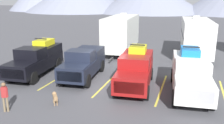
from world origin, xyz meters
The scene contains 14 objects.
ground_plane centered at (0.00, 0.00, 0.00)m, with size 240.00×240.00×0.00m, color #47474C.
pickup_truck_a centered at (-5.72, 0.97, 1.18)m, with size 2.54×5.85×2.59m.
pickup_truck_b centered at (-1.98, 1.26, 1.12)m, with size 2.48×5.39×2.14m.
pickup_truck_c centered at (1.95, 0.68, 1.20)m, with size 2.51×5.38×2.65m.
pickup_truck_d centered at (5.33, 0.69, 1.24)m, with size 2.61×5.96×2.71m.
lot_stripe_a centered at (-7.34, 0.75, 0.00)m, with size 0.12×5.50×0.01m, color gold.
lot_stripe_b centered at (-3.67, 0.75, 0.00)m, with size 0.12×5.50×0.01m, color gold.
lot_stripe_c centered at (0.00, 0.75, 0.00)m, with size 0.12×5.50×0.01m, color gold.
lot_stripe_d centered at (3.67, 0.75, 0.00)m, with size 0.12×5.50×0.01m, color gold.
lot_stripe_e centered at (7.34, 0.75, 0.00)m, with size 0.12×5.50×0.01m, color gold.
camper_trailer_a centered at (-1.71, 10.05, 2.11)m, with size 3.08×8.73×4.02m.
camper_trailer_b centered at (5.60, 10.47, 2.04)m, with size 3.09×8.95×3.87m.
person_a centered at (-3.47, -4.94, 0.91)m, with size 0.32×0.27×1.57m.
dog centered at (-1.62, -3.30, 0.41)m, with size 0.57×0.68×0.61m.
Camera 1 is at (5.20, -13.93, 5.69)m, focal length 38.76 mm.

